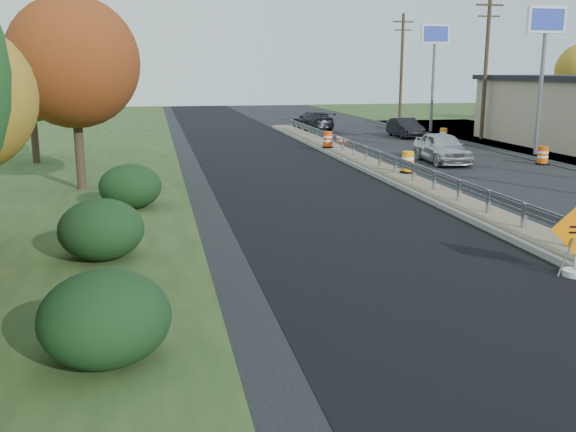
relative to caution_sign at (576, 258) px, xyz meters
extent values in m
plane|color=black|center=(0.90, 3.60, -0.44)|extent=(140.00, 140.00, 0.00)
cube|color=black|center=(-3.50, 13.60, -0.43)|extent=(7.20, 120.00, 0.01)
cube|color=gray|center=(0.90, 11.60, -0.35)|extent=(1.60, 55.00, 0.18)
cube|color=brown|center=(0.90, 11.60, -0.23)|extent=(1.25, 55.00, 0.05)
cube|color=silver|center=(0.90, 1.60, 0.14)|extent=(0.10, 0.15, 0.70)
cube|color=silver|center=(0.90, 3.60, 0.14)|extent=(0.10, 0.15, 0.70)
cube|color=silver|center=(0.90, 5.60, 0.14)|extent=(0.10, 0.15, 0.70)
cube|color=silver|center=(0.90, 7.60, 0.14)|extent=(0.10, 0.15, 0.70)
cube|color=silver|center=(0.90, 9.60, 0.14)|extent=(0.10, 0.15, 0.70)
cube|color=silver|center=(0.90, 11.60, 0.14)|extent=(0.10, 0.15, 0.70)
cube|color=silver|center=(0.90, 13.60, 0.14)|extent=(0.10, 0.15, 0.70)
cube|color=silver|center=(0.90, 15.60, 0.14)|extent=(0.10, 0.15, 0.70)
cube|color=silver|center=(0.90, 17.60, 0.14)|extent=(0.10, 0.15, 0.70)
cube|color=silver|center=(0.90, 19.60, 0.14)|extent=(0.10, 0.15, 0.70)
cube|color=silver|center=(0.90, 21.60, 0.14)|extent=(0.10, 0.15, 0.70)
cube|color=silver|center=(0.90, 23.60, 0.14)|extent=(0.10, 0.15, 0.70)
cube|color=silver|center=(0.90, 25.60, 0.14)|extent=(0.10, 0.15, 0.70)
cube|color=silver|center=(0.90, 27.60, 0.14)|extent=(0.10, 0.15, 0.70)
cube|color=silver|center=(0.90, 29.60, 0.14)|extent=(0.10, 0.15, 0.70)
cube|color=silver|center=(0.90, 31.60, 0.14)|extent=(0.10, 0.15, 0.70)
cube|color=silver|center=(0.90, 33.60, 0.14)|extent=(0.10, 0.15, 0.70)
cube|color=silver|center=(0.90, 35.60, 0.14)|extent=(0.10, 0.15, 0.70)
cube|color=silver|center=(0.90, 12.60, 0.34)|extent=(0.04, 46.00, 0.34)
cube|color=silver|center=(0.90, 12.60, 0.26)|extent=(0.06, 46.00, 0.03)
cube|color=silver|center=(0.90, 12.60, 0.42)|extent=(0.06, 46.00, 0.03)
cube|color=black|center=(12.95, 23.60, 1.16)|extent=(0.08, 7.20, 2.20)
cylinder|color=slate|center=(11.40, 19.60, 2.96)|extent=(0.22, 0.22, 6.80)
cube|color=white|center=(11.40, 19.60, 6.76)|extent=(2.20, 0.25, 1.40)
cube|color=#263FB2|center=(11.40, 19.60, 6.76)|extent=(1.90, 0.30, 1.10)
cylinder|color=slate|center=(11.40, 33.60, 2.96)|extent=(0.22, 0.22, 6.80)
cube|color=white|center=(11.40, 33.60, 6.76)|extent=(2.20, 0.25, 1.40)
cube|color=#263FB2|center=(11.40, 33.60, 6.76)|extent=(1.90, 0.30, 1.10)
cylinder|color=#473523|center=(12.40, 27.60, 4.26)|extent=(0.26, 0.26, 9.40)
cube|color=#473523|center=(12.40, 27.60, 8.26)|extent=(1.90, 0.12, 0.12)
cube|color=#473523|center=(12.40, 27.60, 7.56)|extent=(1.50, 0.10, 0.10)
cylinder|color=#473523|center=(12.40, 42.60, 4.26)|extent=(0.26, 0.26, 9.40)
cube|color=#473523|center=(12.40, 42.60, 8.26)|extent=(1.90, 0.12, 0.12)
cube|color=#473523|center=(12.40, 42.60, 7.56)|extent=(1.50, 0.10, 0.10)
ellipsoid|color=black|center=(-10.10, -2.40, 0.32)|extent=(2.09, 2.09, 1.52)
ellipsoid|color=black|center=(-10.60, 3.60, 0.32)|extent=(2.09, 2.09, 1.52)
ellipsoid|color=black|center=(-10.10, 9.60, 0.32)|extent=(2.09, 2.09, 1.52)
cylinder|color=#473523|center=(-12.10, 13.60, 1.21)|extent=(0.36, 0.36, 3.30)
sphere|color=#935019|center=(-12.10, 13.60, 4.44)|extent=(4.95, 4.95, 4.95)
cylinder|color=#473523|center=(-15.10, 21.60, 0.99)|extent=(0.36, 0.36, 2.86)
sphere|color=#17451A|center=(-15.10, 21.60, 3.79)|extent=(4.29, 4.29, 4.29)
cylinder|color=white|center=(0.00, 0.00, -0.36)|extent=(0.52, 0.52, 0.15)
cube|color=slate|center=(-0.26, 0.00, 0.03)|extent=(0.31, 0.10, 0.90)
cube|color=slate|center=(0.00, 0.05, 0.03)|extent=(0.08, 0.23, 0.92)
cylinder|color=black|center=(1.45, 13.59, -0.17)|extent=(0.64, 0.64, 0.08)
cylinder|color=#FF960A|center=(1.45, 13.59, 0.28)|extent=(0.51, 0.51, 0.89)
cylinder|color=white|center=(1.45, 13.59, 0.43)|extent=(0.52, 0.52, 0.12)
cylinder|color=white|center=(1.45, 13.59, 0.20)|extent=(0.52, 0.52, 0.12)
cylinder|color=black|center=(0.49, 23.27, -0.17)|extent=(0.63, 0.63, 0.08)
cylinder|color=#F9480A|center=(0.49, 23.27, 0.28)|extent=(0.51, 0.51, 0.88)
cylinder|color=white|center=(0.49, 23.27, 0.42)|extent=(0.52, 0.52, 0.12)
cylinder|color=white|center=(0.49, 23.27, 0.19)|extent=(0.52, 0.52, 0.12)
cylinder|color=black|center=(9.57, 16.09, -0.40)|extent=(0.63, 0.63, 0.08)
cylinder|color=#E45109|center=(9.57, 16.09, 0.04)|extent=(0.50, 0.50, 0.88)
cylinder|color=white|center=(9.57, 16.09, 0.19)|extent=(0.52, 0.52, 0.11)
cylinder|color=white|center=(9.57, 16.09, -0.04)|extent=(0.52, 0.52, 0.11)
cylinder|color=black|center=(9.44, 27.17, -0.40)|extent=(0.58, 0.58, 0.08)
cylinder|color=orange|center=(9.44, 27.17, 0.01)|extent=(0.46, 0.46, 0.81)
cylinder|color=white|center=(9.44, 27.17, 0.14)|extent=(0.48, 0.48, 0.11)
cylinder|color=white|center=(9.44, 27.17, -0.07)|extent=(0.48, 0.48, 0.11)
cylinder|color=black|center=(9.79, 37.34, -0.40)|extent=(0.58, 0.58, 0.08)
cylinder|color=#F8480A|center=(9.79, 37.34, 0.01)|extent=(0.47, 0.47, 0.82)
cylinder|color=white|center=(9.79, 37.34, 0.15)|extent=(0.48, 0.48, 0.11)
cylinder|color=white|center=(9.79, 37.34, -0.07)|extent=(0.48, 0.48, 0.11)
imported|color=silver|center=(4.93, 17.67, 0.33)|extent=(2.03, 4.58, 1.53)
imported|color=black|center=(7.90, 30.06, 0.24)|extent=(1.50, 4.12, 1.35)
imported|color=black|center=(3.06, 37.10, 0.29)|extent=(2.57, 5.19, 1.45)
camera|label=1|loc=(-9.19, -12.30, 4.14)|focal=40.00mm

